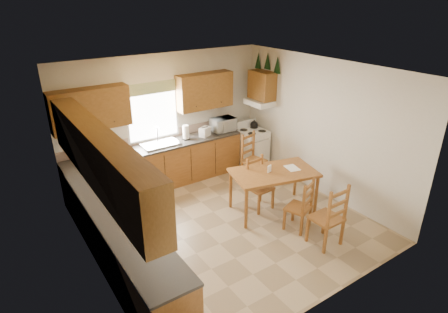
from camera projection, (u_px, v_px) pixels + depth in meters
floor at (226, 223)px, 6.69m from camera, size 4.50×4.50×0.00m
ceiling at (227, 71)px, 5.60m from camera, size 4.50×4.50×0.00m
wall_left at (88, 191)px, 4.99m from camera, size 4.50×4.50×0.00m
wall_right at (321, 128)px, 7.30m from camera, size 4.50×4.50×0.00m
wall_back at (166, 119)px, 7.85m from camera, size 4.50×4.50×0.00m
wall_front at (334, 215)px, 4.44m from camera, size 4.50×4.50×0.00m
lower_cab_back at (159, 167)px, 7.79m from camera, size 3.75×0.60×0.88m
lower_cab_left at (121, 245)px, 5.39m from camera, size 0.60×3.60×0.88m
counter_back at (157, 147)px, 7.61m from camera, size 3.75×0.63×0.04m
counter_left at (118, 218)px, 5.21m from camera, size 0.63×3.60×0.04m
backsplash at (151, 137)px, 7.78m from camera, size 3.75×0.01×0.18m
upper_cab_back_left at (90, 109)px, 6.72m from camera, size 1.41×0.33×0.75m
upper_cab_back_right at (205, 91)px, 7.96m from camera, size 1.25×0.33×0.75m
upper_cab_left at (99, 157)px, 4.75m from camera, size 0.33×3.60×0.75m
upper_cab_stove at (262, 85)px, 8.24m from camera, size 0.33×0.62×0.62m
range_hood at (260, 102)px, 8.37m from camera, size 0.44×0.62×0.12m
window_frame at (153, 112)px, 7.59m from camera, size 1.13×0.02×1.18m
window_pane at (153, 112)px, 7.59m from camera, size 1.05×0.01×1.10m
window_valance at (151, 88)px, 7.37m from camera, size 1.19×0.01×0.24m
sink_basin at (160, 144)px, 7.63m from camera, size 0.75×0.45×0.04m
pine_decal_a at (277, 65)px, 7.88m from camera, size 0.22×0.22×0.36m
pine_decal_b at (268, 61)px, 8.10m from camera, size 0.22×0.22×0.36m
pine_decal_c at (258, 61)px, 8.36m from camera, size 0.22×0.22×0.36m
stove at (252, 149)px, 8.74m from camera, size 0.58×0.60×0.86m
coffeemaker at (79, 154)px, 6.76m from camera, size 0.22×0.26×0.34m
paper_towel at (186, 132)px, 7.88m from camera, size 0.17×0.17×0.31m
toaster at (205, 132)px, 8.07m from camera, size 0.29×0.24×0.20m
microwave at (223, 124)px, 8.37m from camera, size 0.49×0.36×0.30m
dining_table at (273, 191)px, 6.92m from camera, size 1.68×1.21×0.81m
chair_near_left at (298, 204)px, 6.36m from camera, size 0.50×0.49×0.95m
chair_near_right at (327, 214)px, 5.94m from camera, size 0.46×0.44×1.09m
chair_far_left at (260, 184)px, 6.96m from camera, size 0.45×0.43×1.00m
chair_far_right at (254, 158)px, 8.01m from camera, size 0.52×0.51×1.05m
table_paper at (292, 168)px, 6.89m from camera, size 0.27×0.33×0.00m
table_card at (269, 169)px, 6.71m from camera, size 0.10×0.05×0.13m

